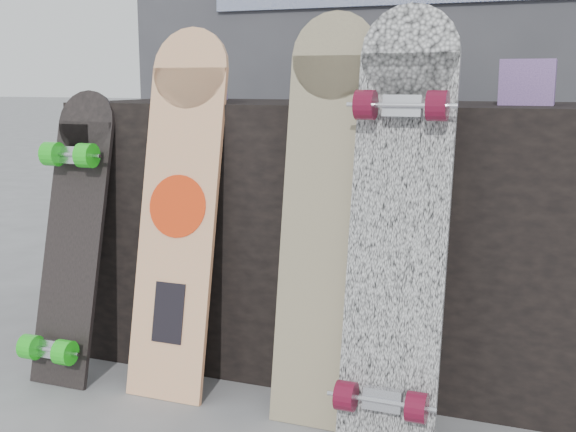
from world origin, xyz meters
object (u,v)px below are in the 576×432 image
at_px(longboard_celtic, 325,206).
at_px(vendor_table, 347,234).
at_px(longboard_geisha, 179,201).
at_px(skateboard_dark, 70,234).
at_px(longboard_cascadia, 398,222).

bearing_deg(longboard_celtic, vendor_table, 97.93).
relative_size(vendor_table, longboard_geisha, 1.58).
relative_size(vendor_table, skateboard_dark, 1.91).
height_order(longboard_geisha, skateboard_dark, longboard_geisha).
height_order(longboard_geisha, longboard_celtic, longboard_celtic).
xyz_separation_m(longboard_cascadia, skateboard_dark, (-0.97, 0.03, -0.11)).
xyz_separation_m(longboard_geisha, longboard_cascadia, (0.63, -0.09, 0.00)).
bearing_deg(skateboard_dark, longboard_cascadia, -2.05).
distance_m(vendor_table, longboard_celtic, 0.41).
xyz_separation_m(vendor_table, longboard_cascadia, (0.25, -0.45, 0.14)).
bearing_deg(longboard_cascadia, longboard_celtic, 162.04).
relative_size(longboard_geisha, longboard_celtic, 0.98).
relative_size(longboard_celtic, longboard_cascadia, 0.99).
height_order(longboard_geisha, longboard_cascadia, longboard_cascadia).
bearing_deg(skateboard_dark, longboard_geisha, 9.19).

